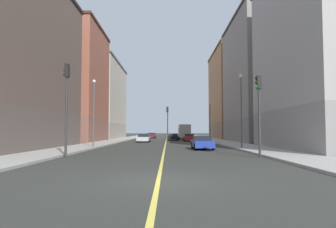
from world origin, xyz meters
name	(u,v)px	position (x,y,z in m)	size (l,w,h in m)	color
ground_plane	(158,182)	(0.00, 0.00, 0.00)	(400.00, 400.00, 0.00)	#2F312C
sidewalk_left	(211,139)	(8.80, 49.00, 0.07)	(3.81, 168.00, 0.15)	#9E9B93
sidewalk_right	(121,139)	(-8.80, 49.00, 0.07)	(3.81, 168.00, 0.15)	#9E9B93
lane_center_stripe	(166,140)	(0.00, 49.00, 0.01)	(0.16, 154.00, 0.01)	#E5D14C
building_left_near	(325,53)	(15.19, 17.50, 9.16)	(9.26, 17.11, 18.30)	gray
building_left_mid	(261,80)	(15.19, 37.14, 9.91)	(9.26, 18.29, 19.80)	slate
building_left_far	(234,95)	(15.19, 56.83, 9.84)	(9.26, 19.16, 19.65)	#8F6B4F
building_right_midblock	(73,84)	(-15.19, 38.51, 9.41)	(9.26, 14.56, 18.81)	brown
building_right_distant	(100,101)	(-15.19, 58.04, 8.60)	(9.26, 23.04, 17.19)	#9D9688
traffic_light_left_near	(259,104)	(6.48, 9.52, 3.61)	(0.40, 0.32, 5.53)	#2D2D2D
traffic_light_right_near	(66,97)	(-6.51, 9.52, 4.07)	(0.40, 0.32, 6.32)	#2D2D2D
traffic_light_median_far	(168,119)	(0.27, 37.95, 3.69)	(0.40, 0.32, 5.67)	#2D2D2D
street_lamp_left_near	(241,103)	(7.50, 18.66, 4.51)	(0.36, 0.36, 7.20)	#4C4C51
street_lamp_right_near	(94,106)	(-7.50, 21.13, 4.44)	(0.36, 0.36, 7.07)	#4C4C51
street_lamp_left_far	(210,117)	(7.50, 40.73, 4.09)	(0.36, 0.36, 6.41)	#4C4C51
car_yellow	(152,135)	(-3.71, 68.16, 0.62)	(1.97, 4.43, 1.27)	gold
car_red	(189,138)	(4.00, 41.68, 0.62)	(1.93, 4.46, 1.26)	red
car_blue	(202,143)	(3.66, 18.67, 0.64)	(1.91, 4.51, 1.32)	#23389E
car_silver	(144,138)	(-3.48, 37.24, 0.64)	(2.02, 4.05, 1.30)	silver
car_black	(173,137)	(1.27, 45.05, 0.62)	(1.91, 4.37, 1.28)	black
car_maroon	(151,136)	(-3.60, 61.02, 0.63)	(2.02, 4.18, 1.28)	maroon
box_truck	(184,131)	(3.79, 53.14, 1.63)	(2.44, 6.97, 3.06)	navy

